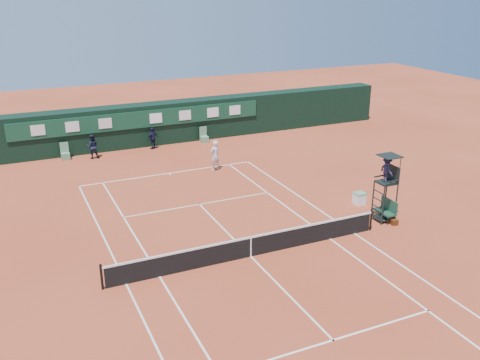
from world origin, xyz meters
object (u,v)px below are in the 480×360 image
object	(u,v)px
umpire_chair	(387,174)
player_bench	(387,209)
tennis_net	(251,246)
player	(215,155)
cooler	(359,198)

from	to	relation	value
umpire_chair	player_bench	world-z (taller)	umpire_chair
player_bench	tennis_net	bearing A→B (deg)	-175.25
tennis_net	player	world-z (taller)	player
cooler	player_bench	bearing A→B (deg)	-90.51
player	player_bench	bearing A→B (deg)	91.63
umpire_chair	cooler	world-z (taller)	umpire_chair
umpire_chair	cooler	distance (m)	3.10
umpire_chair	player	xyz separation A→B (m)	(-4.78, 10.60, -1.48)
player	cooler	bearing A→B (deg)	97.37
player_bench	cooler	distance (m)	2.26
player_bench	cooler	world-z (taller)	player_bench
tennis_net	player_bench	bearing A→B (deg)	4.75
player_bench	cooler	xyz separation A→B (m)	(0.02, 2.25, -0.27)
cooler	player	xyz separation A→B (m)	(-5.00, 8.36, 0.65)
umpire_chair	player	world-z (taller)	umpire_chair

